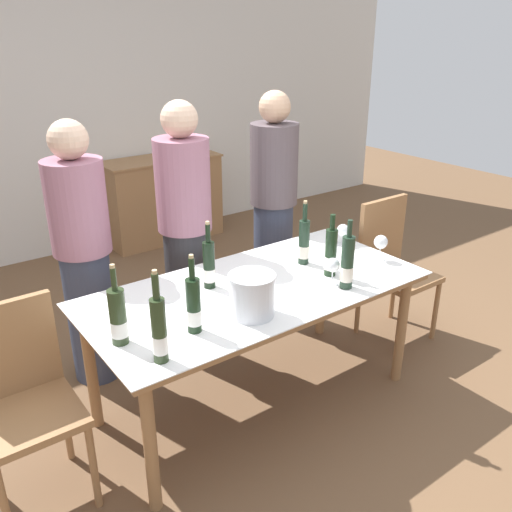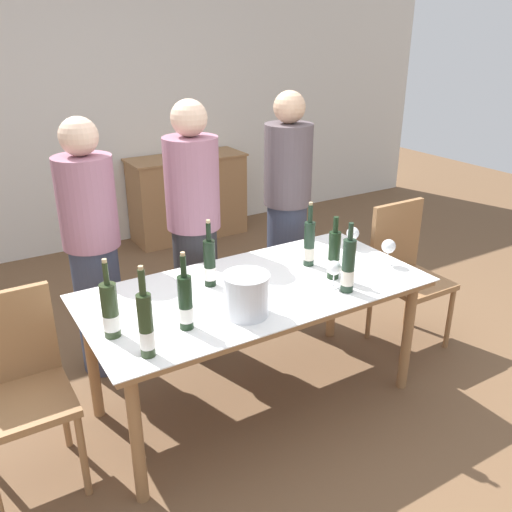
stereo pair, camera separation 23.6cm
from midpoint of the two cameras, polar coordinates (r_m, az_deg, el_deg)
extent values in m
plane|color=brown|center=(3.28, -2.13, -14.91)|extent=(12.00, 12.00, 0.00)
cube|color=silver|center=(5.35, -21.33, 14.91)|extent=(8.00, 0.10, 2.80)
cube|color=#996B42|center=(5.56, -10.96, 5.78)|extent=(1.13, 0.44, 0.82)
cube|color=#996B42|center=(5.46, -11.29, 9.98)|extent=(1.17, 0.46, 0.02)
cylinder|color=#996B42|center=(2.53, -13.84, -19.01)|extent=(0.06, 0.06, 0.69)
cylinder|color=#996B42|center=(3.34, 13.09, -7.63)|extent=(0.06, 0.06, 0.69)
cylinder|color=#996B42|center=(3.06, -19.14, -11.42)|extent=(0.06, 0.06, 0.69)
cylinder|color=#996B42|center=(3.76, 5.15, -3.44)|extent=(0.06, 0.06, 0.69)
cube|color=#996B42|center=(2.90, -2.33, -3.76)|extent=(1.80, 0.85, 0.04)
cube|color=white|center=(2.89, -2.34, -3.39)|extent=(1.83, 0.88, 0.01)
cylinder|color=silver|center=(2.57, -3.05, -4.20)|extent=(0.21, 0.21, 0.21)
cylinder|color=silver|center=(2.53, -3.10, -2.19)|extent=(0.23, 0.23, 0.01)
cylinder|color=black|center=(2.46, -9.34, -5.24)|extent=(0.07, 0.07, 0.26)
cylinder|color=white|center=(2.48, -9.25, -6.40)|extent=(0.07, 0.07, 0.07)
cylinder|color=black|center=(2.38, -9.61, -1.41)|extent=(0.03, 0.03, 0.10)
cylinder|color=tan|center=(2.35, -9.71, -0.10)|extent=(0.02, 0.02, 0.02)
cylinder|color=black|center=(2.85, -7.33, -0.99)|extent=(0.06, 0.06, 0.26)
cylinder|color=white|center=(2.88, -7.27, -2.01)|extent=(0.06, 0.06, 0.07)
cylinder|color=black|center=(2.79, -7.51, 2.33)|extent=(0.03, 0.03, 0.10)
cylinder|color=tan|center=(2.77, -7.57, 3.44)|extent=(0.02, 0.02, 0.02)
cylinder|color=#1E3323|center=(3.13, 2.93, 1.41)|extent=(0.06, 0.06, 0.26)
cylinder|color=silver|center=(3.15, 2.91, 0.44)|extent=(0.06, 0.06, 0.07)
cylinder|color=#1E3323|center=(3.06, 3.00, 4.59)|extent=(0.03, 0.03, 0.10)
cylinder|color=tan|center=(3.05, 3.02, 5.65)|extent=(0.02, 0.02, 0.02)
cylinder|color=#28381E|center=(2.44, -17.04, -6.21)|extent=(0.07, 0.07, 0.26)
cylinder|color=white|center=(2.47, -16.89, -7.35)|extent=(0.08, 0.08, 0.07)
cylinder|color=#28381E|center=(2.37, -17.54, -2.40)|extent=(0.02, 0.02, 0.10)
cylinder|color=tan|center=(2.34, -17.71, -1.09)|extent=(0.02, 0.02, 0.02)
cylinder|color=#1E3323|center=(2.84, 7.27, -0.73)|extent=(0.07, 0.07, 0.29)
cylinder|color=silver|center=(2.87, 7.21, -1.89)|extent=(0.07, 0.07, 0.08)
cylinder|color=#1E3323|center=(2.77, 7.47, 2.85)|extent=(0.03, 0.03, 0.09)
cylinder|color=black|center=(2.98, 5.66, 0.31)|extent=(0.07, 0.07, 0.27)
cylinder|color=white|center=(3.01, 5.61, -0.73)|extent=(0.07, 0.07, 0.08)
cylinder|color=black|center=(2.92, 5.79, 3.52)|extent=(0.03, 0.03, 0.09)
cylinder|color=#28381E|center=(2.27, -13.14, -7.73)|extent=(0.06, 0.06, 0.29)
cylinder|color=white|center=(2.30, -13.00, -9.08)|extent=(0.06, 0.06, 0.08)
cylinder|color=#28381E|center=(2.18, -13.60, -3.23)|extent=(0.03, 0.03, 0.11)
cylinder|color=tan|center=(2.15, -13.76, -1.70)|extent=(0.02, 0.02, 0.02)
cylinder|color=white|center=(3.47, 7.14, 1.22)|extent=(0.06, 0.06, 0.00)
cylinder|color=white|center=(3.46, 7.17, 1.74)|extent=(0.01, 0.01, 0.06)
sphere|color=white|center=(3.44, 7.22, 2.66)|extent=(0.08, 0.08, 0.08)
cylinder|color=white|center=(2.93, 5.72, -2.93)|extent=(0.07, 0.07, 0.00)
cylinder|color=white|center=(2.92, 5.75, -2.19)|extent=(0.01, 0.01, 0.08)
sphere|color=white|center=(2.89, 5.80, -0.99)|extent=(0.08, 0.08, 0.08)
cylinder|color=white|center=(3.27, 10.85, -0.39)|extent=(0.06, 0.06, 0.00)
cylinder|color=white|center=(3.26, 10.91, 0.30)|extent=(0.01, 0.01, 0.08)
sphere|color=white|center=(3.23, 11.00, 1.44)|extent=(0.08, 0.08, 0.08)
cylinder|color=#996B42|center=(3.63, 13.14, -7.31)|extent=(0.03, 0.03, 0.44)
cylinder|color=#996B42|center=(3.89, 16.75, -5.54)|extent=(0.03, 0.03, 0.44)
cylinder|color=#996B42|center=(3.84, 9.00, -5.16)|extent=(0.03, 0.03, 0.44)
cylinder|color=#996B42|center=(4.09, 12.68, -3.64)|extent=(0.03, 0.03, 0.44)
cube|color=#996B42|center=(3.75, 13.21, -2.18)|extent=(0.42, 0.42, 0.04)
cube|color=#996B42|center=(3.77, 11.38, 2.38)|extent=(0.42, 0.04, 0.48)
cylinder|color=#996B42|center=(2.66, -27.47, -22.54)|extent=(0.03, 0.03, 0.45)
cylinder|color=#996B42|center=(2.69, -19.32, -20.29)|extent=(0.03, 0.03, 0.45)
cylinder|color=#996B42|center=(2.97, -21.66, -15.95)|extent=(0.03, 0.03, 0.45)
cube|color=#996B42|center=(2.66, -25.22, -15.12)|extent=(0.42, 0.42, 0.04)
cube|color=#996B42|center=(2.69, -27.01, -8.75)|extent=(0.42, 0.04, 0.45)
cylinder|color=#383F56|center=(3.45, -18.81, -5.95)|extent=(0.28, 0.28, 0.83)
cylinder|color=#9E667A|center=(3.19, -20.35, 4.82)|extent=(0.33, 0.33, 0.53)
sphere|color=beige|center=(3.11, -21.30, 11.35)|extent=(0.22, 0.22, 0.22)
cylinder|color=#2D2D33|center=(3.54, -9.01, -3.81)|extent=(0.28, 0.28, 0.87)
cylinder|color=#9E667A|center=(3.28, -9.77, 7.36)|extent=(0.33, 0.33, 0.56)
sphere|color=beige|center=(3.20, -10.24, 14.00)|extent=(0.22, 0.22, 0.22)
cylinder|color=#383F56|center=(3.97, 0.08, -0.42)|extent=(0.28, 0.28, 0.87)
cylinder|color=#594C51|center=(3.74, 0.09, 9.62)|extent=(0.33, 0.33, 0.55)
sphere|color=#DBAD89|center=(3.67, 0.09, 15.43)|extent=(0.21, 0.21, 0.21)
camera|label=1|loc=(0.12, -92.40, -1.02)|focal=38.00mm
camera|label=2|loc=(0.12, 87.60, 1.02)|focal=38.00mm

